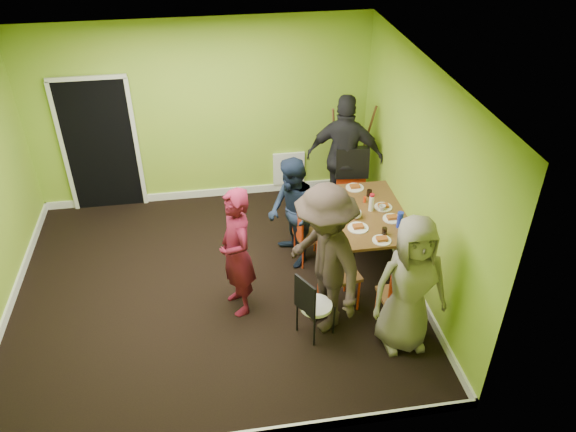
{
  "coord_description": "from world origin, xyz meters",
  "views": [
    {
      "loc": [
        0.06,
        -5.51,
        4.76
      ],
      "look_at": [
        0.93,
        0.0,
        1.0
      ],
      "focal_mm": 35.0,
      "sensor_mm": 36.0,
      "label": 1
    }
  ],
  "objects_px": {
    "dining_table": "(369,216)",
    "orange_bottle": "(365,199)",
    "person_left_far": "(292,213)",
    "person_back_end": "(345,157)",
    "person_standing": "(237,253)",
    "easel": "(350,156)",
    "person_left_near": "(325,260)",
    "person_front_end": "(410,285)",
    "chair_front_end": "(399,294)",
    "chair_left_near": "(333,268)",
    "chair_left_far": "(304,232)",
    "chair_bentwood": "(312,304)",
    "thermos": "(371,203)",
    "chair_back_end": "(352,171)",
    "blue_bottle": "(400,220)"
  },
  "relations": [
    {
      "from": "chair_front_end",
      "to": "orange_bottle",
      "type": "relative_size",
      "value": 11.1
    },
    {
      "from": "person_standing",
      "to": "person_left_far",
      "type": "height_order",
      "value": "person_standing"
    },
    {
      "from": "person_back_end",
      "to": "person_front_end",
      "type": "bearing_deg",
      "value": 109.96
    },
    {
      "from": "person_standing",
      "to": "person_front_end",
      "type": "bearing_deg",
      "value": 47.5
    },
    {
      "from": "chair_front_end",
      "to": "person_left_near",
      "type": "xyz_separation_m",
      "value": [
        -0.83,
        0.22,
        0.41
      ]
    },
    {
      "from": "chair_left_far",
      "to": "chair_bentwood",
      "type": "xyz_separation_m",
      "value": [
        -0.16,
        -1.35,
        -0.0
      ]
    },
    {
      "from": "person_left_near",
      "to": "person_back_end",
      "type": "xyz_separation_m",
      "value": [
        0.79,
        2.27,
        0.01
      ]
    },
    {
      "from": "person_left_near",
      "to": "person_back_end",
      "type": "relative_size",
      "value": 0.98
    },
    {
      "from": "chair_back_end",
      "to": "orange_bottle",
      "type": "relative_size",
      "value": 13.86
    },
    {
      "from": "person_back_end",
      "to": "person_standing",
      "type": "bearing_deg",
      "value": 66.02
    },
    {
      "from": "orange_bottle",
      "to": "person_left_near",
      "type": "xyz_separation_m",
      "value": [
        -0.84,
        -1.35,
        0.14
      ]
    },
    {
      "from": "chair_back_end",
      "to": "easel",
      "type": "height_order",
      "value": "easel"
    },
    {
      "from": "person_front_end",
      "to": "thermos",
      "type": "bearing_deg",
      "value": 88.57
    },
    {
      "from": "chair_bentwood",
      "to": "person_front_end",
      "type": "relative_size",
      "value": 0.51
    },
    {
      "from": "person_left_near",
      "to": "person_front_end",
      "type": "height_order",
      "value": "person_left_near"
    },
    {
      "from": "orange_bottle",
      "to": "person_front_end",
      "type": "relative_size",
      "value": 0.05
    },
    {
      "from": "orange_bottle",
      "to": "person_back_end",
      "type": "height_order",
      "value": "person_back_end"
    },
    {
      "from": "dining_table",
      "to": "orange_bottle",
      "type": "distance_m",
      "value": 0.26
    },
    {
      "from": "chair_left_far",
      "to": "chair_bentwood",
      "type": "relative_size",
      "value": 0.99
    },
    {
      "from": "easel",
      "to": "person_back_end",
      "type": "height_order",
      "value": "person_back_end"
    },
    {
      "from": "chair_left_near",
      "to": "person_back_end",
      "type": "height_order",
      "value": "person_back_end"
    },
    {
      "from": "dining_table",
      "to": "chair_left_far",
      "type": "xyz_separation_m",
      "value": [
        -0.84,
        0.08,
        -0.22
      ]
    },
    {
      "from": "chair_left_near",
      "to": "person_left_near",
      "type": "bearing_deg",
      "value": -44.33
    },
    {
      "from": "blue_bottle",
      "to": "person_standing",
      "type": "relative_size",
      "value": 0.13
    },
    {
      "from": "chair_left_far",
      "to": "person_left_near",
      "type": "relative_size",
      "value": 0.45
    },
    {
      "from": "orange_bottle",
      "to": "person_standing",
      "type": "bearing_deg",
      "value": -152.47
    },
    {
      "from": "person_left_near",
      "to": "person_front_end",
      "type": "distance_m",
      "value": 0.95
    },
    {
      "from": "chair_back_end",
      "to": "person_back_end",
      "type": "bearing_deg",
      "value": -63.32
    },
    {
      "from": "chair_bentwood",
      "to": "person_front_end",
      "type": "distance_m",
      "value": 1.09
    },
    {
      "from": "person_standing",
      "to": "person_left_far",
      "type": "distance_m",
      "value": 1.12
    },
    {
      "from": "thermos",
      "to": "chair_front_end",
      "type": "bearing_deg",
      "value": -91.65
    },
    {
      "from": "person_left_far",
      "to": "person_back_end",
      "type": "bearing_deg",
      "value": 125.76
    },
    {
      "from": "easel",
      "to": "orange_bottle",
      "type": "relative_size",
      "value": 19.96
    },
    {
      "from": "chair_back_end",
      "to": "person_left_far",
      "type": "distance_m",
      "value": 1.33
    },
    {
      "from": "chair_left_near",
      "to": "easel",
      "type": "distance_m",
      "value": 2.39
    },
    {
      "from": "chair_back_end",
      "to": "person_left_near",
      "type": "distance_m",
      "value": 2.26
    },
    {
      "from": "easel",
      "to": "person_back_end",
      "type": "distance_m",
      "value": 0.31
    },
    {
      "from": "chair_left_near",
      "to": "person_standing",
      "type": "distance_m",
      "value": 1.14
    },
    {
      "from": "person_standing",
      "to": "person_left_near",
      "type": "distance_m",
      "value": 1.03
    },
    {
      "from": "orange_bottle",
      "to": "easel",
      "type": "bearing_deg",
      "value": 85.68
    },
    {
      "from": "chair_left_far",
      "to": "person_front_end",
      "type": "xyz_separation_m",
      "value": [
        0.83,
        -1.62,
        0.36
      ]
    },
    {
      "from": "person_left_far",
      "to": "person_front_end",
      "type": "distance_m",
      "value": 1.94
    },
    {
      "from": "person_standing",
      "to": "person_back_end",
      "type": "distance_m",
      "value": 2.53
    },
    {
      "from": "chair_back_end",
      "to": "thermos",
      "type": "distance_m",
      "value": 0.95
    },
    {
      "from": "easel",
      "to": "person_left_near",
      "type": "bearing_deg",
      "value": -110.25
    },
    {
      "from": "easel",
      "to": "person_front_end",
      "type": "distance_m",
      "value": 2.96
    },
    {
      "from": "chair_bentwood",
      "to": "person_standing",
      "type": "height_order",
      "value": "person_standing"
    },
    {
      "from": "dining_table",
      "to": "person_left_near",
      "type": "bearing_deg",
      "value": -127.28
    },
    {
      "from": "orange_bottle",
      "to": "person_back_end",
      "type": "relative_size",
      "value": 0.04
    },
    {
      "from": "person_standing",
      "to": "person_front_end",
      "type": "relative_size",
      "value": 0.98
    }
  ]
}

